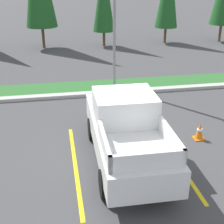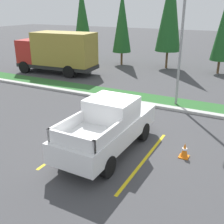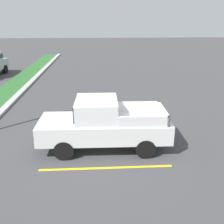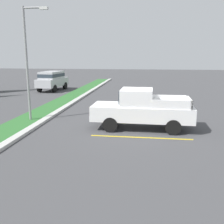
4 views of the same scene
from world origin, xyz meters
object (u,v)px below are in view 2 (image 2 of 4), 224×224
cypress_tree_center (170,9)px  cypress_tree_right_inner (224,28)px  cypress_tree_leftmost (82,18)px  street_light (181,39)px  cypress_tree_left_inner (122,22)px  cargo_truck_distant (58,51)px  pickup_truck_main (109,126)px  traffic_cone (185,150)px

cypress_tree_center → cypress_tree_right_inner: 4.79m
cypress_tree_leftmost → cypress_tree_right_inner: 13.27m
street_light → cypress_tree_left_inner: cypress_tree_left_inner is taller
cargo_truck_distant → cypress_tree_leftmost: (-1.23, 5.70, 2.45)m
street_light → cypress_tree_right_inner: bearing=84.1°
pickup_truck_main → cypress_tree_leftmost: 19.55m
street_light → traffic_cone: 6.84m
pickup_truck_main → cargo_truck_distant: bearing=135.7°
street_light → cypress_tree_left_inner: bearing=130.5°
cypress_tree_left_inner → cypress_tree_leftmost: bearing=-178.4°
cypress_tree_leftmost → cypress_tree_center: cypress_tree_center is taller
cargo_truck_distant → cypress_tree_center: 10.30m
cypress_tree_left_inner → cypress_tree_center: cypress_tree_center is taller
cypress_tree_right_inner → traffic_cone: bearing=-86.6°
cargo_truck_distant → traffic_cone: size_ratio=11.61×
cargo_truck_distant → street_light: bearing=-17.5°
cargo_truck_distant → pickup_truck_main: bearing=-44.3°
street_light → cypress_tree_leftmost: cypress_tree_leftmost is taller
pickup_truck_main → street_light: bearing=82.0°
cypress_tree_right_inner → cypress_tree_leftmost: bearing=-178.0°
cargo_truck_distant → cypress_tree_leftmost: cypress_tree_leftmost is taller
cypress_tree_leftmost → traffic_cone: 20.84m
cargo_truck_distant → traffic_cone: bearing=-35.0°
street_light → cypress_tree_left_inner: 12.22m
cypress_tree_center → cypress_tree_leftmost: bearing=-176.1°
cargo_truck_distant → cypress_tree_left_inner: (3.10, 5.82, 2.16)m
pickup_truck_main → cypress_tree_left_inner: size_ratio=0.77×
cargo_truck_distant → cypress_tree_left_inner: cypress_tree_left_inner is taller
street_light → cypress_tree_left_inner: (-7.93, 9.29, 0.25)m
pickup_truck_main → traffic_cone: bearing=16.5°
pickup_truck_main → cypress_tree_center: bearing=99.4°
cypress_tree_leftmost → traffic_cone: (14.16, -14.75, -4.01)m
cypress_tree_leftmost → cypress_tree_right_inner: cypress_tree_leftmost is taller
cypress_tree_leftmost → street_light: bearing=-36.8°
cargo_truck_distant → cypress_tree_center: bearing=40.1°
pickup_truck_main → cypress_tree_right_inner: bearing=83.3°
street_light → cypress_tree_right_inner: street_light is taller
cargo_truck_distant → traffic_cone: cargo_truck_distant is taller
pickup_truck_main → cypress_tree_left_inner: 17.46m
pickup_truck_main → cargo_truck_distant: (-10.13, 9.88, 0.81)m
cypress_tree_leftmost → cypress_tree_center: (8.69, 0.59, 0.84)m
street_light → cypress_tree_center: 10.49m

